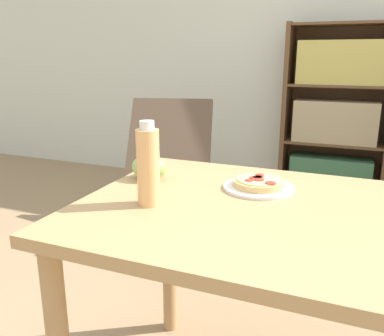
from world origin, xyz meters
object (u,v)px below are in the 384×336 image
at_px(drink_bottle, 148,166).
at_px(pizza_on_plate, 259,185).
at_px(grape_bunch, 149,167).
at_px(lounge_chair_near, 166,191).
at_px(bookshelf, 335,119).

bearing_deg(drink_bottle, pizza_on_plate, 44.50).
distance_m(grape_bunch, lounge_chair_near, 1.39).
bearing_deg(pizza_on_plate, drink_bottle, -135.50).
xyz_separation_m(grape_bunch, lounge_chair_near, (-0.52, 1.18, -0.53)).
xyz_separation_m(grape_bunch, bookshelf, (0.49, 2.29, -0.13)).
relative_size(pizza_on_plate, grape_bunch, 1.80).
bearing_deg(bookshelf, grape_bunch, -102.08).
bearing_deg(lounge_chair_near, pizza_on_plate, -68.17).
relative_size(pizza_on_plate, bookshelf, 0.16).
relative_size(pizza_on_plate, drink_bottle, 0.93).
height_order(drink_bottle, bookshelf, bookshelf).
height_order(pizza_on_plate, lounge_chair_near, lounge_chair_near).
xyz_separation_m(lounge_chair_near, bookshelf, (1.01, 1.11, 0.39)).
relative_size(drink_bottle, bookshelf, 0.17).
distance_m(grape_bunch, bookshelf, 2.35).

